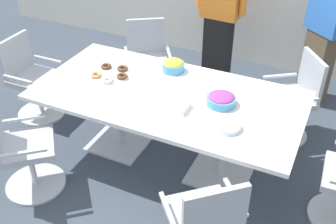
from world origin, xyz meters
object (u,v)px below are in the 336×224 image
at_px(office_chair_4, 147,64).
at_px(office_chair_5, 32,82).
at_px(office_chair_0, 21,152).
at_px(snack_bowl_candy_mix, 221,99).
at_px(person_standing_1, 326,24).
at_px(napkin_pile, 178,106).
at_px(donut_platter, 111,74).
at_px(plate_stack, 228,126).
at_px(conference_table, 168,105).
at_px(snack_bowl_chips_yellow, 173,65).
at_px(person_standing_0, 220,9).
at_px(office_chair_3, 292,102).

xyz_separation_m(office_chair_4, office_chair_5, (-0.96, -0.91, 0.00)).
relative_size(office_chair_0, snack_bowl_candy_mix, 3.56).
xyz_separation_m(office_chair_0, person_standing_1, (2.07, 2.64, 0.54)).
bearing_deg(napkin_pile, donut_platter, 162.96).
xyz_separation_m(office_chair_5, napkin_pile, (1.88, -0.27, 0.37)).
relative_size(snack_bowl_candy_mix, napkin_pile, 1.43).
relative_size(snack_bowl_candy_mix, plate_stack, 1.21).
relative_size(conference_table, person_standing_1, 1.33).
height_order(conference_table, donut_platter, donut_platter).
distance_m(office_chair_4, office_chair_5, 1.32).
distance_m(snack_bowl_chips_yellow, plate_stack, 1.03).
height_order(office_chair_0, napkin_pile, office_chair_0).
distance_m(office_chair_4, plate_stack, 1.91).
bearing_deg(person_standing_0, conference_table, 95.90).
height_order(office_chair_4, person_standing_1, person_standing_1).
distance_m(person_standing_0, plate_stack, 2.02).
relative_size(office_chair_4, snack_bowl_chips_yellow, 4.17).
bearing_deg(donut_platter, conference_table, -5.85).
height_order(person_standing_1, plate_stack, person_standing_1).
xyz_separation_m(person_standing_1, snack_bowl_candy_mix, (-0.61, -1.71, -0.15)).
xyz_separation_m(office_chair_0, office_chair_4, (0.24, 1.89, 0.00)).
bearing_deg(snack_bowl_chips_yellow, person_standing_1, 47.53).
relative_size(office_chair_4, snack_bowl_candy_mix, 3.56).
xyz_separation_m(office_chair_4, person_standing_0, (0.66, 0.61, 0.57)).
height_order(office_chair_3, person_standing_1, person_standing_1).
relative_size(office_chair_3, person_standing_1, 0.50).
relative_size(snack_bowl_chips_yellow, plate_stack, 1.03).
xyz_separation_m(conference_table, napkin_pile, (0.18, -0.19, 0.15)).
bearing_deg(office_chair_3, office_chair_5, 71.46).
distance_m(office_chair_3, office_chair_4, 1.72).
relative_size(office_chair_3, donut_platter, 2.39).
relative_size(snack_bowl_chips_yellow, napkin_pile, 1.22).
bearing_deg(person_standing_1, office_chair_0, 90.39).
bearing_deg(plate_stack, person_standing_0, 111.24).
distance_m(snack_bowl_candy_mix, donut_platter, 1.13).
bearing_deg(person_standing_1, plate_stack, 116.00).
xyz_separation_m(person_standing_0, snack_bowl_chips_yellow, (-0.05, -1.20, -0.17)).
height_order(office_chair_5, napkin_pile, office_chair_5).
relative_size(conference_table, donut_platter, 6.31).
distance_m(conference_table, office_chair_3, 1.35).
height_order(office_chair_4, office_chair_5, same).
height_order(office_chair_5, plate_stack, office_chair_5).
xyz_separation_m(office_chair_0, napkin_pile, (1.16, 0.71, 0.37)).
bearing_deg(snack_bowl_chips_yellow, office_chair_0, -122.89).
bearing_deg(person_standing_1, snack_bowl_candy_mix, 108.84).
distance_m(office_chair_5, snack_bowl_candy_mix, 2.22).
xyz_separation_m(office_chair_3, person_standing_0, (-1.06, 0.71, 0.57)).
height_order(snack_bowl_candy_mix, napkin_pile, snack_bowl_candy_mix).
height_order(snack_bowl_chips_yellow, plate_stack, snack_bowl_chips_yellow).
xyz_separation_m(office_chair_5, snack_bowl_chips_yellow, (1.57, 0.32, 0.40)).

